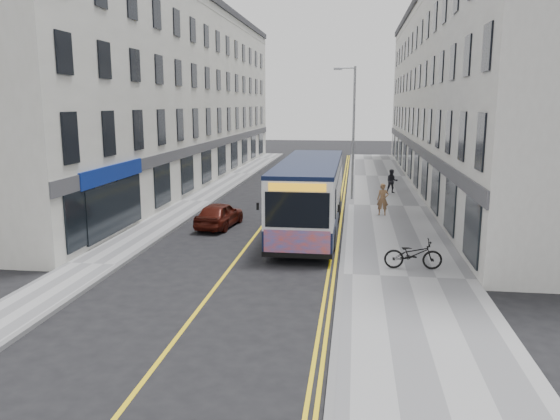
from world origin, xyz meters
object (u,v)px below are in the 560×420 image
(car_maroon, at_px, (219,215))
(car_white, at_px, (322,170))
(bicycle, at_px, (413,254))
(pedestrian_far, at_px, (392,181))
(pedestrian_near, at_px, (383,199))
(city_bus, at_px, (310,193))
(streetlamp, at_px, (352,128))

(car_maroon, bearing_deg, car_white, -95.02)
(bicycle, relative_size, pedestrian_far, 1.29)
(pedestrian_near, xyz_separation_m, car_maroon, (-7.87, -3.46, -0.33))
(city_bus, xyz_separation_m, car_white, (-0.57, 18.39, -1.09))
(city_bus, height_order, bicycle, city_bus)
(pedestrian_near, distance_m, car_maroon, 8.60)
(pedestrian_near, xyz_separation_m, car_white, (-4.07, 14.63, -0.23))
(city_bus, relative_size, car_maroon, 3.14)
(pedestrian_far, height_order, car_maroon, pedestrian_far)
(city_bus, height_order, car_maroon, city_bus)
(pedestrian_far, bearing_deg, pedestrian_near, -98.35)
(bicycle, bearing_deg, car_white, 8.58)
(car_maroon, bearing_deg, pedestrian_far, -122.46)
(bicycle, relative_size, car_white, 0.46)
(city_bus, bearing_deg, car_white, 91.77)
(streetlamp, xyz_separation_m, city_bus, (-1.80, -8.57, -2.58))
(bicycle, bearing_deg, car_maroon, 52.22)
(streetlamp, relative_size, pedestrian_far, 5.15)
(streetlamp, distance_m, car_maroon, 10.98)
(pedestrian_near, height_order, car_white, pedestrian_near)
(bicycle, relative_size, pedestrian_near, 1.21)
(car_white, bearing_deg, car_maroon, -108.36)
(car_maroon, bearing_deg, bicycle, 151.45)
(streetlamp, distance_m, bicycle, 14.95)
(city_bus, bearing_deg, pedestrian_near, 47.04)
(car_maroon, bearing_deg, pedestrian_near, -149.42)
(pedestrian_far, height_order, car_white, pedestrian_far)
(bicycle, height_order, pedestrian_near, pedestrian_near)
(car_maroon, bearing_deg, city_bus, -177.04)
(pedestrian_near, bearing_deg, car_maroon, -153.42)
(pedestrian_near, relative_size, car_white, 0.38)
(pedestrian_far, distance_m, car_maroon, 13.89)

